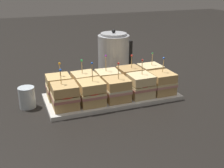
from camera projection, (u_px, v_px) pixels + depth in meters
ground_plane at (112, 99)px, 1.28m from camera, size 6.00×6.00×0.00m
serving_platter at (112, 97)px, 1.28m from camera, size 0.59×0.25×0.02m
sandwich_front_far_left at (65, 96)px, 1.13m from camera, size 0.11×0.11×0.16m
sandwich_front_left at (91, 93)px, 1.17m from camera, size 0.11×0.11×0.18m
sandwich_front_center at (117, 89)px, 1.21m from camera, size 0.11×0.11×0.17m
sandwich_front_right at (141, 86)px, 1.24m from camera, size 0.11×0.11×0.17m
sandwich_front_far_right at (162, 83)px, 1.28m from camera, size 0.11×0.11×0.17m
sandwich_back_far_left at (59, 87)px, 1.23m from camera, size 0.11×0.11×0.16m
sandwich_back_left at (84, 84)px, 1.26m from camera, size 0.11×0.11×0.16m
sandwich_back_center at (108, 81)px, 1.30m from camera, size 0.11×0.11×0.17m
sandwich_back_right at (130, 78)px, 1.34m from camera, size 0.11×0.11×0.17m
sandwich_back_far_right at (150, 75)px, 1.38m from camera, size 0.11×0.11×0.16m
kettle_steel at (114, 56)px, 1.51m from camera, size 0.19×0.17×0.26m
drinking_glass at (27, 97)px, 1.18m from camera, size 0.07×0.07×0.09m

